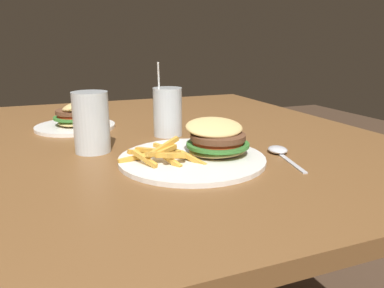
% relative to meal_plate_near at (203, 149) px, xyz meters
% --- Properties ---
extents(dining_table, '(1.38, 1.33, 0.76)m').
position_rel_meal_plate_near_xyz_m(dining_table, '(-0.13, 0.26, -0.14)').
color(dining_table, brown).
rests_on(dining_table, ground_plane).
extents(meal_plate_near, '(0.32, 0.32, 0.09)m').
position_rel_meal_plate_near_xyz_m(meal_plate_near, '(0.00, 0.00, 0.00)').
color(meal_plate_near, white).
rests_on(meal_plate_near, dining_table).
extents(beer_glass, '(0.08, 0.08, 0.14)m').
position_rel_meal_plate_near_xyz_m(beer_glass, '(-0.22, 0.15, 0.04)').
color(beer_glass, silver).
rests_on(beer_glass, dining_table).
extents(juice_glass, '(0.08, 0.08, 0.20)m').
position_rel_meal_plate_near_xyz_m(juice_glass, '(-0.00, 0.24, 0.04)').
color(juice_glass, silver).
rests_on(juice_glass, dining_table).
extents(spoon, '(0.06, 0.18, 0.02)m').
position_rel_meal_plate_near_xyz_m(spoon, '(0.18, -0.02, -0.02)').
color(spoon, silver).
rests_on(spoon, dining_table).
extents(meal_plate_far, '(0.23, 0.23, 0.09)m').
position_rel_meal_plate_near_xyz_m(meal_plate_far, '(-0.23, 0.43, 0.00)').
color(meal_plate_far, white).
rests_on(meal_plate_far, dining_table).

